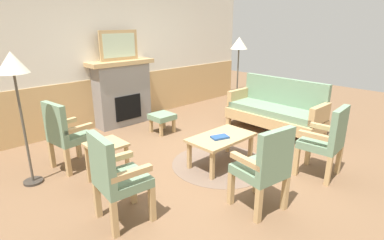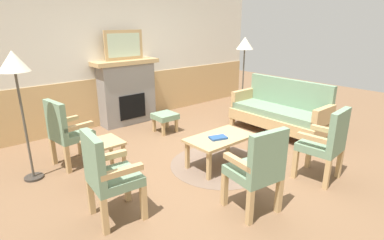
% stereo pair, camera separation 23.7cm
% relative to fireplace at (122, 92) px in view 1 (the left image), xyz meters
% --- Properties ---
extents(ground_plane, '(14.00, 14.00, 0.00)m').
position_rel_fireplace_xyz_m(ground_plane, '(0.00, -2.35, -0.65)').
color(ground_plane, brown).
extents(wall_back, '(7.20, 0.14, 2.70)m').
position_rel_fireplace_xyz_m(wall_back, '(0.00, 0.25, 0.66)').
color(wall_back, silver).
rests_on(wall_back, ground_plane).
extents(fireplace, '(1.30, 0.44, 1.28)m').
position_rel_fireplace_xyz_m(fireplace, '(0.00, 0.00, 0.00)').
color(fireplace, gray).
rests_on(fireplace, ground_plane).
extents(framed_picture, '(0.80, 0.04, 0.56)m').
position_rel_fireplace_xyz_m(framed_picture, '(0.00, 0.00, 0.91)').
color(framed_picture, tan).
rests_on(framed_picture, fireplace).
extents(couch, '(0.70, 1.80, 0.98)m').
position_rel_fireplace_xyz_m(couch, '(1.84, -2.35, -0.26)').
color(couch, tan).
rests_on(couch, ground_plane).
extents(coffee_table, '(0.96, 0.56, 0.44)m').
position_rel_fireplace_xyz_m(coffee_table, '(0.02, -2.58, -0.27)').
color(coffee_table, tan).
rests_on(coffee_table, ground_plane).
extents(round_rug, '(1.42, 1.42, 0.01)m').
position_rel_fireplace_xyz_m(round_rug, '(0.02, -2.58, -0.65)').
color(round_rug, brown).
rests_on(round_rug, ground_plane).
extents(book_on_table, '(0.27, 0.22, 0.03)m').
position_rel_fireplace_xyz_m(book_on_table, '(-0.05, -2.62, -0.20)').
color(book_on_table, navy).
rests_on(book_on_table, coffee_table).
extents(footstool, '(0.40, 0.40, 0.36)m').
position_rel_fireplace_xyz_m(footstool, '(0.25, -0.94, -0.37)').
color(footstool, tan).
rests_on(footstool, ground_plane).
extents(armchair_near_fireplace, '(0.52, 0.52, 0.98)m').
position_rel_fireplace_xyz_m(armchair_near_fireplace, '(-1.75, -2.72, -0.11)').
color(armchair_near_fireplace, tan).
rests_on(armchair_near_fireplace, ground_plane).
extents(armchair_by_window_left, '(0.54, 0.54, 0.98)m').
position_rel_fireplace_xyz_m(armchair_by_window_left, '(-1.62, -1.17, -0.11)').
color(armchair_by_window_left, tan).
rests_on(armchair_by_window_left, ground_plane).
extents(armchair_front_left, '(0.55, 0.55, 0.98)m').
position_rel_fireplace_xyz_m(armchair_front_left, '(-0.49, -3.64, -0.11)').
color(armchair_front_left, tan).
rests_on(armchair_front_left, ground_plane).
extents(armchair_front_center, '(0.52, 0.52, 0.98)m').
position_rel_fireplace_xyz_m(armchair_front_center, '(0.75, -3.76, -0.11)').
color(armchair_front_center, tan).
rests_on(armchair_front_center, ground_plane).
extents(side_table, '(0.44, 0.44, 0.55)m').
position_rel_fireplace_xyz_m(side_table, '(-1.43, -1.93, -0.22)').
color(side_table, tan).
rests_on(side_table, ground_plane).
extents(floor_lamp_by_couch, '(0.36, 0.36, 1.68)m').
position_rel_fireplace_xyz_m(floor_lamp_by_couch, '(2.21, -1.13, 0.80)').
color(floor_lamp_by_couch, '#332D28').
rests_on(floor_lamp_by_couch, ground_plane).
extents(floor_lamp_by_chairs, '(0.36, 0.36, 1.68)m').
position_rel_fireplace_xyz_m(floor_lamp_by_chairs, '(-2.14, -1.25, 0.80)').
color(floor_lamp_by_chairs, '#332D28').
rests_on(floor_lamp_by_chairs, ground_plane).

